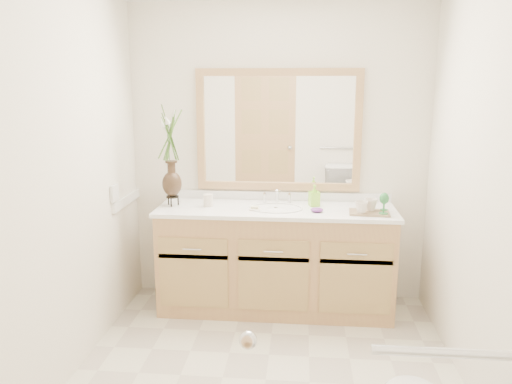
# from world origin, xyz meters

# --- Properties ---
(floor) EXTENTS (2.60, 2.60, 0.00)m
(floor) POSITION_xyz_m (0.00, 0.00, 0.00)
(floor) COLOR beige
(floor) RESTS_ON ground
(wall_back) EXTENTS (2.40, 0.02, 2.40)m
(wall_back) POSITION_xyz_m (0.00, 1.30, 1.20)
(wall_back) COLOR white
(wall_back) RESTS_ON floor
(wall_front) EXTENTS (2.40, 0.02, 2.40)m
(wall_front) POSITION_xyz_m (0.00, -1.30, 1.20)
(wall_front) COLOR white
(wall_front) RESTS_ON floor
(wall_left) EXTENTS (0.02, 2.60, 2.40)m
(wall_left) POSITION_xyz_m (-1.20, 0.00, 1.20)
(wall_left) COLOR white
(wall_left) RESTS_ON floor
(wall_right) EXTENTS (0.02, 2.60, 2.40)m
(wall_right) POSITION_xyz_m (1.20, 0.00, 1.20)
(wall_right) COLOR white
(wall_right) RESTS_ON floor
(vanity) EXTENTS (1.80, 0.55, 0.80)m
(vanity) POSITION_xyz_m (0.00, 1.01, 0.40)
(vanity) COLOR tan
(vanity) RESTS_ON floor
(counter) EXTENTS (1.84, 0.57, 0.03)m
(counter) POSITION_xyz_m (0.00, 1.01, 0.82)
(counter) COLOR white
(counter) RESTS_ON vanity
(sink) EXTENTS (0.38, 0.34, 0.23)m
(sink) POSITION_xyz_m (0.00, 1.00, 0.78)
(sink) COLOR white
(sink) RESTS_ON counter
(mirror) EXTENTS (1.32, 0.04, 0.97)m
(mirror) POSITION_xyz_m (0.00, 1.28, 1.41)
(mirror) COLOR white
(mirror) RESTS_ON wall_back
(switch_plate) EXTENTS (0.02, 0.12, 0.12)m
(switch_plate) POSITION_xyz_m (-1.19, 0.76, 0.98)
(switch_plate) COLOR white
(switch_plate) RESTS_ON wall_left
(door) EXTENTS (0.80, 0.03, 2.00)m
(door) POSITION_xyz_m (-0.30, -1.29, 1.00)
(door) COLOR tan
(door) RESTS_ON floor
(grab_bar) EXTENTS (0.55, 0.03, 0.03)m
(grab_bar) POSITION_xyz_m (0.70, -1.27, 0.95)
(grab_bar) COLOR silver
(grab_bar) RESTS_ON wall_front
(flower_vase) EXTENTS (0.18, 0.18, 0.73)m
(flower_vase) POSITION_xyz_m (-0.82, 1.02, 1.33)
(flower_vase) COLOR black
(flower_vase) RESTS_ON counter
(tumbler) EXTENTS (0.07, 0.07, 0.10)m
(tumbler) POSITION_xyz_m (-0.53, 1.02, 0.88)
(tumbler) COLOR beige
(tumbler) RESTS_ON counter
(soap_dish) EXTENTS (0.09, 0.09, 0.03)m
(soap_dish) POSITION_xyz_m (-0.16, 0.93, 0.84)
(soap_dish) COLOR beige
(soap_dish) RESTS_ON counter
(soap_bottle) EXTENTS (0.09, 0.09, 0.15)m
(soap_bottle) POSITION_xyz_m (0.30, 1.11, 0.91)
(soap_bottle) COLOR #91E335
(soap_bottle) RESTS_ON counter
(purple_dish) EXTENTS (0.11, 0.10, 0.03)m
(purple_dish) POSITION_xyz_m (0.31, 0.92, 0.85)
(purple_dish) COLOR #65297B
(purple_dish) RESTS_ON counter
(tray) EXTENTS (0.30, 0.21, 0.01)m
(tray) POSITION_xyz_m (0.70, 0.91, 0.84)
(tray) COLOR brown
(tray) RESTS_ON counter
(mug_left) EXTENTS (0.10, 0.10, 0.09)m
(mug_left) POSITION_xyz_m (0.63, 0.87, 0.89)
(mug_left) COLOR beige
(mug_left) RESTS_ON tray
(mug_right) EXTENTS (0.13, 0.13, 0.10)m
(mug_right) POSITION_xyz_m (0.71, 0.94, 0.89)
(mug_right) COLOR beige
(mug_right) RESTS_ON tray
(goblet_front) EXTENTS (0.07, 0.07, 0.16)m
(goblet_front) POSITION_xyz_m (0.79, 0.86, 0.95)
(goblet_front) COLOR #287938
(goblet_front) RESTS_ON tray
(goblet_back) EXTENTS (0.06, 0.06, 0.13)m
(goblet_back) POSITION_xyz_m (0.81, 0.97, 0.94)
(goblet_back) COLOR #287938
(goblet_back) RESTS_ON tray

